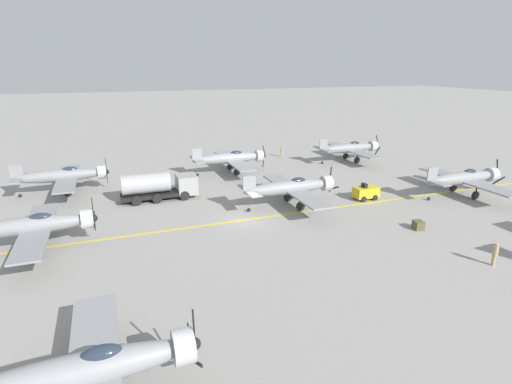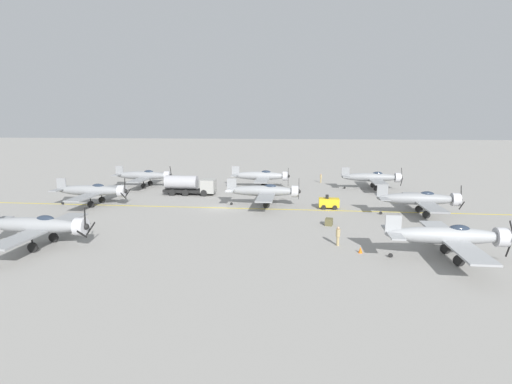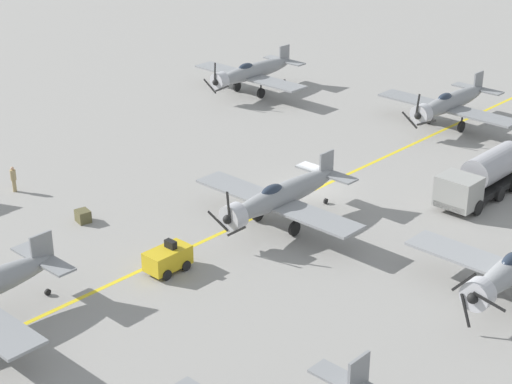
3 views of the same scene
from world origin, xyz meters
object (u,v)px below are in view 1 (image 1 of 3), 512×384
object	(u,v)px
airplane_near_right	(84,371)
airplane_far_center	(464,178)
airplane_mid_center	(291,187)
fuel_tanker	(159,186)
ground_crew_walking	(282,151)
airplane_near_center	(31,226)
airplane_mid_left	(231,158)
supply_crate_by_tanker	(418,225)
airplane_far_left	(350,148)
tow_tractor	(366,192)
airplane_near_left	(63,176)
ground_crew_inspecting	(495,253)

from	to	relation	value
airplane_near_right	airplane_far_center	world-z (taller)	airplane_near_right
airplane_mid_center	fuel_tanker	size ratio (longest dim) A/B	1.50
fuel_tanker	ground_crew_walking	bearing A→B (deg)	124.96
airplane_far_center	fuel_tanker	world-z (taller)	airplane_far_center
airplane_near_center	ground_crew_walking	bearing A→B (deg)	143.85
airplane_mid_left	supply_crate_by_tanker	xyz separation A→B (m)	(24.16, 9.74, -1.63)
airplane_far_left	tow_tractor	world-z (taller)	airplane_far_left
fuel_tanker	ground_crew_walking	xyz separation A→B (m)	(-14.52, 20.77, -0.60)
airplane_near_right	ground_crew_walking	size ratio (longest dim) A/B	7.23
airplane_near_center	airplane_near_left	world-z (taller)	airplane_near_center
airplane_mid_left	ground_crew_walking	distance (m)	12.39
airplane_far_left	airplane_near_right	xyz separation A→B (m)	(35.05, -35.51, 0.00)
airplane_near_center	tow_tractor	world-z (taller)	airplane_near_center
airplane_far_left	supply_crate_by_tanker	bearing A→B (deg)	-32.42
tow_tractor	fuel_tanker	bearing A→B (deg)	-110.41
airplane_near_right	supply_crate_by_tanker	world-z (taller)	airplane_near_right
airplane_far_left	fuel_tanker	world-z (taller)	airplane_far_left
ground_crew_inspecting	ground_crew_walking	bearing A→B (deg)	179.52
airplane_mid_center	fuel_tanker	distance (m)	14.06
airplane_far_left	airplane_near_left	world-z (taller)	airplane_near_left
airplane_far_center	airplane_mid_center	bearing A→B (deg)	-94.40
tow_tractor	ground_crew_inspecting	world-z (taller)	same
airplane_mid_left	tow_tractor	world-z (taller)	airplane_mid_left
tow_tractor	airplane_far_left	bearing A→B (deg)	152.39
fuel_tanker	airplane_near_left	bearing A→B (deg)	-122.03
tow_tractor	ground_crew_walking	distance (m)	22.23
airplane_near_right	airplane_near_left	world-z (taller)	airplane_near_right
airplane_near_left	airplane_far_center	bearing A→B (deg)	65.78
airplane_far_left	airplane_mid_center	xyz separation A→B (m)	(15.03, -16.75, 0.00)
airplane_near_right	tow_tractor	world-z (taller)	airplane_near_right
airplane_near_right	ground_crew_inspecting	distance (m)	27.21
fuel_tanker	ground_crew_walking	size ratio (longest dim) A/B	4.82
airplane_mid_left	airplane_near_left	distance (m)	20.15
airplane_near_left	airplane_mid_center	bearing A→B (deg)	56.99
airplane_mid_center	ground_crew_walking	xyz separation A→B (m)	(-21.44, 8.53, -1.11)
airplane_far_center	ground_crew_walking	world-z (taller)	airplane_far_center
airplane_far_left	airplane_near_left	xyz separation A→B (m)	(2.05, -38.66, 0.00)
airplane_near_center	ground_crew_walking	world-z (taller)	airplane_near_center
airplane_far_left	airplane_mid_center	distance (m)	22.50
airplane_near_left	tow_tractor	xyz separation A→B (m)	(13.76, 30.39, -1.22)
airplane_far_center	supply_crate_by_tanker	bearing A→B (deg)	-56.38
ground_crew_inspecting	airplane_near_right	bearing A→B (deg)	-82.79
airplane_mid_left	tow_tractor	size ratio (longest dim) A/B	4.62
fuel_tanker	tow_tractor	distance (m)	22.11
airplane_mid_left	supply_crate_by_tanker	world-z (taller)	airplane_mid_left
airplane_mid_left	ground_crew_walking	xyz separation A→B (m)	(-6.68, 10.37, -1.11)
airplane_far_left	airplane_far_center	bearing A→B (deg)	-5.11
airplane_near_left	fuel_tanker	world-z (taller)	airplane_near_left
airplane_mid_left	ground_crew_walking	size ratio (longest dim) A/B	7.23
fuel_tanker	airplane_near_right	bearing A→B (deg)	-13.61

